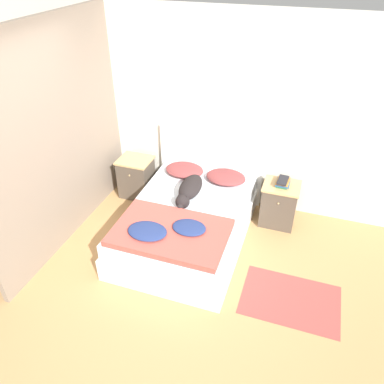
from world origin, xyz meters
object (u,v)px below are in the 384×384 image
at_px(nightstand_right, 279,204).
at_px(pillow_right, 226,177).
at_px(nightstand_left, 136,177).
at_px(book_stack, 283,182).
at_px(bed, 187,224).
at_px(dog, 190,189).
at_px(pillow_left, 184,170).

xyz_separation_m(nightstand_right, pillow_right, (-0.73, 0.03, 0.25)).
bearing_deg(nightstand_left, book_stack, 0.21).
height_order(bed, nightstand_right, nightstand_right).
height_order(bed, dog, dog).
distance_m(bed, book_stack, 1.31).
relative_size(dog, book_stack, 3.20).
xyz_separation_m(bed, dog, (-0.05, 0.25, 0.34)).
height_order(dog, book_stack, dog).
bearing_deg(nightstand_right, pillow_left, 178.79).
bearing_deg(nightstand_right, book_stack, 74.33).
relative_size(pillow_right, dog, 0.69).
bearing_deg(dog, pillow_left, 116.54).
xyz_separation_m(pillow_right, dog, (-0.34, -0.48, 0.04)).
bearing_deg(book_stack, nightstand_right, -105.67).
xyz_separation_m(pillow_left, book_stack, (1.31, -0.02, 0.09)).
bearing_deg(pillow_right, pillow_left, 180.00).
height_order(pillow_left, book_stack, book_stack).
bearing_deg(nightstand_right, nightstand_left, 180.00).
relative_size(bed, nightstand_left, 3.34).
xyz_separation_m(pillow_right, book_stack, (0.73, -0.02, 0.09)).
bearing_deg(pillow_left, nightstand_right, -1.21).
relative_size(bed, book_stack, 8.21).
bearing_deg(pillow_right, dog, -125.23).
xyz_separation_m(bed, nightstand_right, (1.02, 0.70, 0.06)).
height_order(nightstand_left, pillow_left, pillow_left).
distance_m(nightstand_right, pillow_right, 0.77).
height_order(nightstand_left, pillow_right, pillow_right).
relative_size(bed, nightstand_right, 3.34).
distance_m(pillow_left, pillow_right, 0.58).
relative_size(nightstand_left, pillow_left, 1.12).
distance_m(nightstand_left, dog, 1.11).
bearing_deg(nightstand_right, pillow_right, 177.83).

